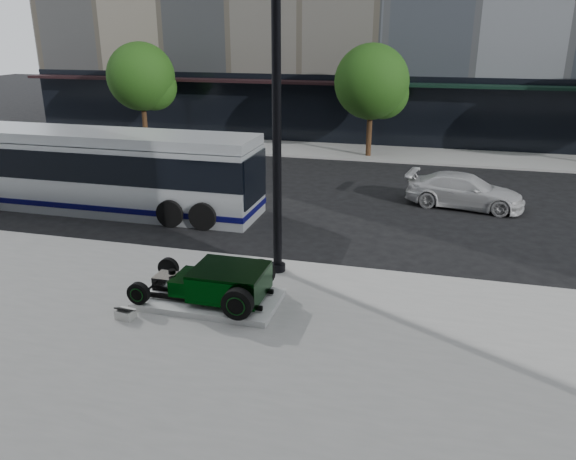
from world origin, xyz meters
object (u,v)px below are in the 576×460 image
(hot_rod, at_px, (221,282))
(transit_bus, at_px, (101,170))
(lamppost, at_px, (277,141))
(white_sedan, at_px, (465,191))

(hot_rod, xyz_separation_m, transit_bus, (-7.27, 6.49, 0.79))
(hot_rod, bearing_deg, lamppost, 71.68)
(hot_rod, xyz_separation_m, lamppost, (0.75, 2.28, 3.02))
(hot_rod, distance_m, white_sedan, 11.77)
(transit_bus, xyz_separation_m, white_sedan, (13.17, 3.70, -0.86))
(hot_rod, bearing_deg, white_sedan, 59.94)
(transit_bus, bearing_deg, lamppost, -27.67)
(hot_rod, height_order, white_sedan, white_sedan)
(lamppost, bearing_deg, white_sedan, 56.97)
(transit_bus, bearing_deg, white_sedan, 15.69)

